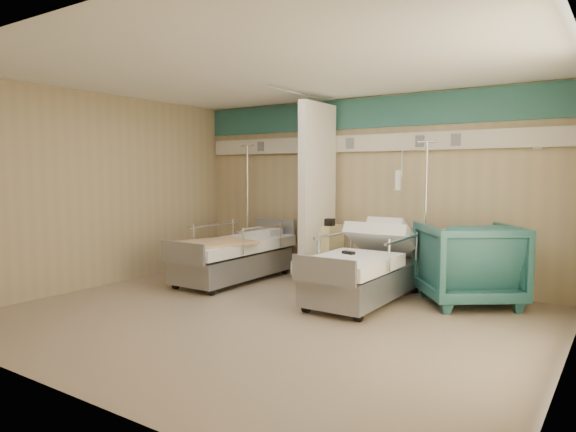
{
  "coord_description": "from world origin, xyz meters",
  "views": [
    {
      "loc": [
        3.42,
        -4.66,
        1.67
      ],
      "look_at": [
        -0.12,
        0.6,
        1.12
      ],
      "focal_mm": 32.0,
      "sensor_mm": 36.0,
      "label": 1
    }
  ],
  "objects": [
    {
      "name": "tan_blanket",
      "position": [
        -1.56,
        0.84,
        0.65
      ],
      "size": [
        1.09,
        1.23,
        0.04
      ],
      "primitive_type": "cube",
      "rotation": [
        0.0,
        0.0,
        -0.32
      ],
      "color": "tan",
      "rests_on": "bed_left"
    },
    {
      "name": "waffle_blanket",
      "position": [
        1.71,
        1.85,
        1.08
      ],
      "size": [
        0.81,
        0.81,
        0.07
      ],
      "primitive_type": "cube",
      "rotation": [
        0.0,
        0.0,
        3.87
      ],
      "color": "white",
      "rests_on": "visitor_armchair"
    },
    {
      "name": "room_walls",
      "position": [
        -0.03,
        0.25,
        1.86
      ],
      "size": [
        6.04,
        5.04,
        2.82
      ],
      "color": "tan",
      "rests_on": "ground"
    },
    {
      "name": "call_remote",
      "position": [
        0.47,
        1.09,
        0.65
      ],
      "size": [
        0.18,
        0.12,
        0.04
      ],
      "primitive_type": "cube",
      "rotation": [
        0.0,
        0.0,
        -0.27
      ],
      "color": "black",
      "rests_on": "bed_right"
    },
    {
      "name": "toiletry_bag",
      "position": [
        -0.42,
        2.12,
        0.91
      ],
      "size": [
        0.2,
        0.13,
        0.11
      ],
      "primitive_type": "cube",
      "rotation": [
        0.0,
        0.0,
        0.01
      ],
      "color": "black",
      "rests_on": "bedside_cabinet"
    },
    {
      "name": "bed_right",
      "position": [
        0.6,
        1.3,
        0.32
      ],
      "size": [
        1.0,
        2.16,
        0.63
      ],
      "primitive_type": null,
      "color": "silver",
      "rests_on": "ground"
    },
    {
      "name": "visitor_armchair",
      "position": [
        1.74,
        1.9,
        0.52
      ],
      "size": [
        1.57,
        1.58,
        1.04
      ],
      "primitive_type": "imported",
      "rotation": [
        0.0,
        0.0,
        3.78
      ],
      "color": "#215251",
      "rests_on": "ground"
    },
    {
      "name": "bedside_cabinet",
      "position": [
        -0.55,
        2.2,
        0.42
      ],
      "size": [
        0.5,
        0.48,
        0.85
      ],
      "primitive_type": "cube",
      "color": "beige",
      "rests_on": "ground"
    },
    {
      "name": "iv_stand_left",
      "position": [
        -2.08,
        2.26,
        0.44
      ],
      "size": [
        0.38,
        0.38,
        2.13
      ],
      "rotation": [
        0.0,
        0.0,
        -0.28
      ],
      "color": "silver",
      "rests_on": "ground"
    },
    {
      "name": "ground",
      "position": [
        0.0,
        0.0,
        0.0
      ],
      "size": [
        6.0,
        5.0,
        0.0
      ],
      "primitive_type": "cube",
      "color": "gray",
      "rests_on": "ground"
    },
    {
      "name": "iv_stand_right",
      "position": [
        1.1,
        2.13,
        0.43
      ],
      "size": [
        0.37,
        0.37,
        2.08
      ],
      "rotation": [
        0.0,
        0.0,
        0.36
      ],
      "color": "silver",
      "rests_on": "ground"
    },
    {
      "name": "bed_left",
      "position": [
        -1.6,
        1.3,
        0.32
      ],
      "size": [
        1.0,
        2.16,
        0.63
      ],
      "primitive_type": null,
      "color": "silver",
      "rests_on": "ground"
    },
    {
      "name": "white_cup",
      "position": [
        -0.67,
        2.24,
        0.91
      ],
      "size": [
        0.11,
        0.11,
        0.12
      ],
      "primitive_type": "cylinder",
      "rotation": [
        0.0,
        0.0,
        -0.39
      ],
      "color": "white",
      "rests_on": "bedside_cabinet"
    }
  ]
}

